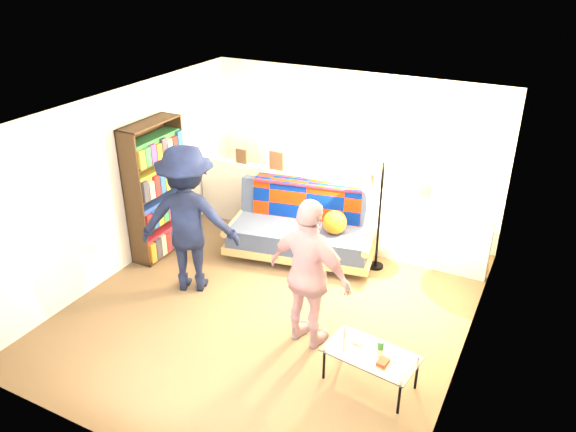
# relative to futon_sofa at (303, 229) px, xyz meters

# --- Properties ---
(ground) EXTENTS (5.00, 5.00, 0.00)m
(ground) POSITION_rel_futon_sofa_xyz_m (0.22, -1.30, -0.41)
(ground) COLOR brown
(ground) RESTS_ON ground
(room_shell) EXTENTS (4.60, 5.05, 2.45)m
(room_shell) POSITION_rel_futon_sofa_xyz_m (0.22, -0.82, 1.26)
(room_shell) COLOR silver
(room_shell) RESTS_ON ground
(half_wall_ledge) EXTENTS (4.45, 0.15, 1.00)m
(half_wall_ledge) POSITION_rel_futon_sofa_xyz_m (0.22, 0.50, 0.09)
(half_wall_ledge) COLOR silver
(half_wall_ledge) RESTS_ON ground
(ledge_decor) EXTENTS (2.97, 0.02, 0.45)m
(ledge_decor) POSITION_rel_futon_sofa_xyz_m (-0.01, 0.48, 0.77)
(ledge_decor) COLOR brown
(ledge_decor) RESTS_ON half_wall_ledge
(futon_sofa) EXTENTS (2.18, 1.32, 0.88)m
(futon_sofa) POSITION_rel_futon_sofa_xyz_m (0.00, 0.00, 0.00)
(futon_sofa) COLOR tan
(futon_sofa) RESTS_ON ground
(bookshelf) EXTENTS (0.32, 0.96, 1.91)m
(bookshelf) POSITION_rel_futon_sofa_xyz_m (-1.86, -0.82, 0.48)
(bookshelf) COLOR #301F10
(bookshelf) RESTS_ON ground
(coffee_table) EXTENTS (0.98, 0.63, 0.48)m
(coffee_table) POSITION_rel_futon_sofa_xyz_m (1.73, -2.04, -0.05)
(coffee_table) COLOR black
(coffee_table) RESTS_ON ground
(floor_lamp) EXTENTS (0.37, 0.30, 1.60)m
(floor_lamp) POSITION_rel_futon_sofa_xyz_m (1.04, 0.17, 0.72)
(floor_lamp) COLOR black
(floor_lamp) RESTS_ON ground
(person_left) EXTENTS (1.41, 1.13, 1.91)m
(person_left) POSITION_rel_futon_sofa_xyz_m (-0.92, -1.38, 0.55)
(person_left) COLOR black
(person_left) RESTS_ON ground
(person_right) EXTENTS (1.07, 0.61, 1.73)m
(person_right) POSITION_rel_futon_sofa_xyz_m (0.89, -1.71, 0.45)
(person_right) COLOR pink
(person_right) RESTS_ON ground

